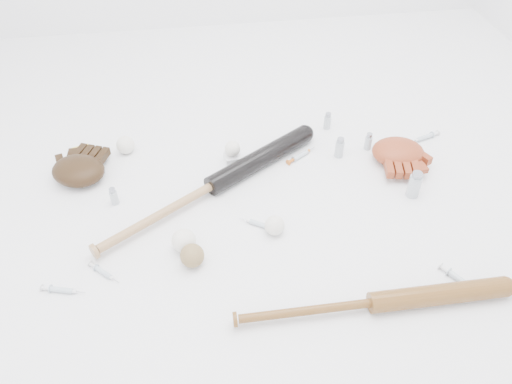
{
  "coord_description": "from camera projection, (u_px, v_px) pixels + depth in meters",
  "views": [
    {
      "loc": [
        -0.23,
        -1.22,
        1.24
      ],
      "look_at": [
        -0.04,
        0.03,
        0.06
      ],
      "focal_mm": 35.0,
      "sensor_mm": 36.0,
      "label": 1
    }
  ],
  "objects": [
    {
      "name": "glove_tan",
      "position": [
        398.0,
        152.0,
        1.92
      ],
      "size": [
        0.28,
        0.28,
        0.09
      ],
      "primitive_type": null,
      "rotation": [
        0.0,
        0.0,
        2.94
      ],
      "color": "maroon",
      "rests_on": "ground"
    },
    {
      "name": "vial_0",
      "position": [
        368.0,
        141.0,
        1.98
      ],
      "size": [
        0.03,
        0.03,
        0.07
      ],
      "primitive_type": "cylinder",
      "color": "#A9B3B9",
      "rests_on": "ground"
    },
    {
      "name": "vial_2",
      "position": [
        340.0,
        147.0,
        1.94
      ],
      "size": [
        0.03,
        0.03,
        0.09
      ],
      "primitive_type": "cylinder",
      "color": "#A9B3B9",
      "rests_on": "ground"
    },
    {
      "name": "baseball_aged",
      "position": [
        192.0,
        256.0,
        1.55
      ],
      "size": [
        0.08,
        0.08,
        0.08
      ],
      "primitive_type": "sphere",
      "color": "olive",
      "rests_on": "ground"
    },
    {
      "name": "syringe_2",
      "position": [
        300.0,
        155.0,
        1.96
      ],
      "size": [
        0.15,
        0.11,
        0.02
      ],
      "primitive_type": null,
      "rotation": [
        0.0,
        0.0,
        0.56
      ],
      "color": "#ADBCC6",
      "rests_on": "ground"
    },
    {
      "name": "baseball_mid",
      "position": [
        275.0,
        225.0,
        1.65
      ],
      "size": [
        0.07,
        0.07,
        0.07
      ],
      "primitive_type": "sphere",
      "color": "white",
      "rests_on": "ground"
    },
    {
      "name": "baseball_on_pedestal",
      "position": [
        232.0,
        149.0,
        1.9
      ],
      "size": [
        0.06,
        0.06,
        0.06
      ],
      "primitive_type": "sphere",
      "color": "white",
      "rests_on": "pedestal"
    },
    {
      "name": "syringe_4",
      "position": [
        425.0,
        137.0,
        2.04
      ],
      "size": [
        0.17,
        0.08,
        0.02
      ],
      "primitive_type": null,
      "rotation": [
        0.0,
        0.0,
        3.46
      ],
      "color": "#ADBCC6",
      "rests_on": "ground"
    },
    {
      "name": "bat_wood",
      "position": [
        373.0,
        303.0,
        1.43
      ],
      "size": [
        0.86,
        0.07,
        0.06
      ],
      "primitive_type": null,
      "rotation": [
        0.0,
        0.0,
        -0.01
      ],
      "color": "brown",
      "rests_on": "ground"
    },
    {
      "name": "trading_card",
      "position": [
        82.0,
        153.0,
        1.98
      ],
      "size": [
        0.1,
        0.11,
        0.01
      ],
      "primitive_type": "cube",
      "rotation": [
        0.0,
        0.0,
        0.31
      ],
      "color": "yellow",
      "rests_on": "ground"
    },
    {
      "name": "bat_dark",
      "position": [
        212.0,
        185.0,
        1.79
      ],
      "size": [
        0.88,
        0.6,
        0.07
      ],
      "primitive_type": null,
      "rotation": [
        0.0,
        0.0,
        0.57
      ],
      "color": "black",
      "rests_on": "ground"
    },
    {
      "name": "syringe_3",
      "position": [
        459.0,
        279.0,
        1.52
      ],
      "size": [
        0.11,
        0.15,
        0.02
      ],
      "primitive_type": null,
      "rotation": [
        0.0,
        0.0,
        -1.01
      ],
      "color": "#ADBCC6",
      "rests_on": "ground"
    },
    {
      "name": "baseball_upper",
      "position": [
        126.0,
        145.0,
        1.96
      ],
      "size": [
        0.07,
        0.07,
        0.07
      ],
      "primitive_type": "sphere",
      "color": "white",
      "rests_on": "ground"
    },
    {
      "name": "syringe_0",
      "position": [
        61.0,
        290.0,
        1.49
      ],
      "size": [
        0.15,
        0.07,
        0.02
      ],
      "primitive_type": null,
      "rotation": [
        0.0,
        0.0,
        -0.28
      ],
      "color": "#ADBCC6",
      "rests_on": "ground"
    },
    {
      "name": "pedestal",
      "position": [
        233.0,
        158.0,
        1.93
      ],
      "size": [
        0.07,
        0.07,
        0.04
      ],
      "primitive_type": "cube",
      "rotation": [
        0.0,
        0.0,
        0.12
      ],
      "color": "white",
      "rests_on": "ground"
    },
    {
      "name": "vial_3",
      "position": [
        415.0,
        184.0,
        1.77
      ],
      "size": [
        0.04,
        0.04,
        0.11
      ],
      "primitive_type": "cylinder",
      "color": "#A9B3B9",
      "rests_on": "ground"
    },
    {
      "name": "syringe_1",
      "position": [
        259.0,
        224.0,
        1.69
      ],
      "size": [
        0.14,
        0.1,
        0.02
      ],
      "primitive_type": null,
      "rotation": [
        0.0,
        0.0,
        2.59
      ],
      "color": "#ADBCC6",
      "rests_on": "ground"
    },
    {
      "name": "glove_dark",
      "position": [
        78.0,
        170.0,
        1.84
      ],
      "size": [
        0.31,
        0.31,
        0.09
      ],
      "primitive_type": null,
      "rotation": [
        0.0,
        0.0,
        -0.4
      ],
      "color": "black",
      "rests_on": "ground"
    },
    {
      "name": "vial_4",
      "position": [
        114.0,
        196.0,
        1.75
      ],
      "size": [
        0.03,
        0.03,
        0.07
      ],
      "primitive_type": "cylinder",
      "color": "#A9B3B9",
      "rests_on": "ground"
    },
    {
      "name": "vial_1",
      "position": [
        327.0,
        121.0,
        2.08
      ],
      "size": [
        0.03,
        0.03,
        0.07
      ],
      "primitive_type": "cylinder",
      "color": "#A9B3B9",
      "rests_on": "ground"
    },
    {
      "name": "baseball_left",
      "position": [
        184.0,
        241.0,
        1.59
      ],
      "size": [
        0.08,
        0.08,
        0.08
      ],
      "primitive_type": "sphere",
      "color": "white",
      "rests_on": "ground"
    },
    {
      "name": "syringe_5",
      "position": [
        103.0,
        272.0,
        1.54
      ],
      "size": [
        0.12,
        0.12,
        0.02
      ],
      "primitive_type": null,
      "rotation": [
        0.0,
        0.0,
        -0.76
      ],
      "color": "#ADBCC6",
      "rests_on": "ground"
    }
  ]
}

